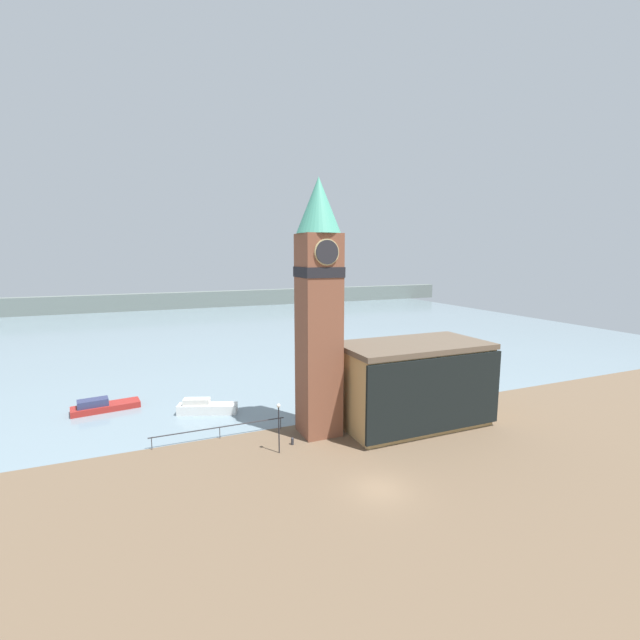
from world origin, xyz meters
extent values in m
plane|color=brown|center=(0.00, 0.00, 0.00)|extent=(160.00, 160.00, 0.00)
cube|color=gray|center=(0.00, 73.18, 0.00)|extent=(160.00, 120.00, 0.00)
cube|color=slate|center=(0.00, 113.18, 2.50)|extent=(180.00, 3.00, 5.00)
cube|color=#333338|center=(-8.89, 12.93, 1.05)|extent=(12.01, 0.08, 0.08)
cylinder|color=#333338|center=(-14.60, 12.93, 0.53)|extent=(0.07, 0.07, 1.05)
cylinder|color=#333338|center=(-8.89, 12.93, 0.53)|extent=(0.07, 0.07, 1.05)
cylinder|color=#333338|center=(-3.19, 12.93, 0.53)|extent=(0.07, 0.07, 1.05)
cube|color=brown|center=(-0.19, 10.69, 9.09)|extent=(3.40, 3.40, 18.17)
cube|color=black|center=(-0.19, 10.69, 14.85)|extent=(3.52, 3.52, 0.90)
cylinder|color=tan|center=(-0.19, 8.94, 16.56)|extent=(2.22, 0.12, 2.22)
cylinder|color=#232328|center=(-0.19, 8.85, 16.56)|extent=(2.02, 0.12, 2.02)
cylinder|color=tan|center=(1.57, 10.69, 16.56)|extent=(0.12, 2.22, 2.22)
cylinder|color=#232328|center=(1.65, 10.69, 16.56)|extent=(0.12, 2.02, 2.02)
cone|color=teal|center=(-0.19, 10.69, 20.56)|extent=(3.91, 3.91, 4.78)
cube|color=tan|center=(9.10, 9.30, 3.77)|extent=(13.81, 7.16, 7.53)
cube|color=brown|center=(9.10, 9.30, 7.78)|extent=(14.21, 7.56, 0.50)
cube|color=black|center=(9.10, 5.57, 3.92)|extent=(14.31, 0.30, 6.93)
cube|color=silver|center=(-9.00, 19.69, 0.49)|extent=(6.19, 3.58, 0.99)
cube|color=silver|center=(-10.01, 20.08, 1.29)|extent=(2.86, 1.94, 0.62)
cube|color=maroon|center=(-18.82, 24.87, 0.32)|extent=(6.86, 2.99, 0.64)
cube|color=navy|center=(-20.00, 24.70, 1.01)|extent=(3.09, 1.86, 0.74)
cylinder|color=#2D2D33|center=(-3.30, 9.18, 0.26)|extent=(0.24, 0.24, 0.52)
sphere|color=#2D2D33|center=(-3.30, 9.18, 0.52)|extent=(0.25, 0.25, 0.25)
cylinder|color=black|center=(-4.83, 8.14, 2.01)|extent=(0.10, 0.10, 4.02)
sphere|color=silver|center=(-4.83, 8.14, 4.11)|extent=(0.32, 0.32, 0.32)
camera|label=1|loc=(-14.75, -24.10, 16.32)|focal=24.00mm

